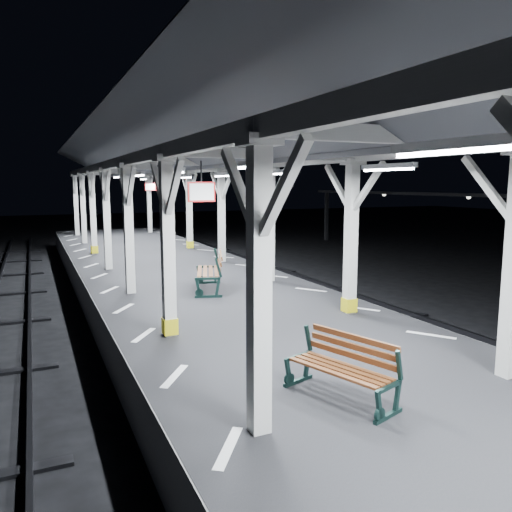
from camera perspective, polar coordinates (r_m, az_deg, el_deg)
ground at (r=8.92m, az=6.99°, el=-17.06°), size 120.00×120.00×0.00m
platform at (r=8.72m, az=7.05°, el=-14.08°), size 6.00×50.00×1.00m
hazard_stripes_left at (r=7.63m, az=-9.28°, el=-13.39°), size 1.00×48.00×0.01m
hazard_stripes_right at (r=9.98m, az=19.35°, el=-8.52°), size 1.00×48.00×0.01m
canopy at (r=8.09m, az=7.64°, el=13.58°), size 5.40×49.00×4.65m
bench_near at (r=6.81m, az=10.06°, el=-12.20°), size 1.01×1.62×0.83m
bench_mid at (r=13.25m, az=-5.02°, el=-1.60°), size 1.25×2.00×1.02m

